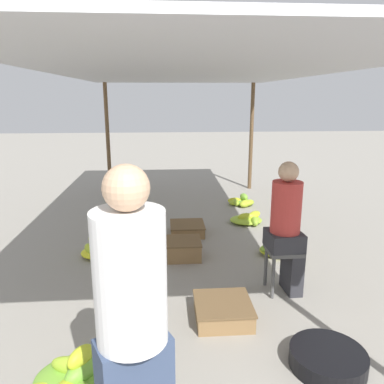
# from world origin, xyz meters

# --- Properties ---
(canopy_post_back_left) EXTENTS (0.08, 0.08, 2.26)m
(canopy_post_back_left) POSITION_xyz_m (-1.52, 6.70, 1.13)
(canopy_post_back_left) COLOR brown
(canopy_post_back_left) RESTS_ON ground
(canopy_post_back_right) EXTENTS (0.08, 0.08, 2.26)m
(canopy_post_back_right) POSITION_xyz_m (1.52, 6.70, 1.13)
(canopy_post_back_right) COLOR brown
(canopy_post_back_right) RESTS_ON ground
(canopy_tarp) EXTENTS (3.45, 6.80, 0.04)m
(canopy_tarp) POSITION_xyz_m (0.00, 3.50, 2.28)
(canopy_tarp) COLOR #B2B2B7
(canopy_tarp) RESTS_ON canopy_post_front_left
(vendor_foreground) EXTENTS (0.48, 0.48, 1.70)m
(vendor_foreground) POSITION_xyz_m (-0.52, 0.42, 0.88)
(vendor_foreground) COLOR #384766
(vendor_foreground) RESTS_ON ground
(stool) EXTENTS (0.34, 0.34, 0.48)m
(stool) POSITION_xyz_m (0.85, 2.22, 0.38)
(stool) COLOR #4C4C4C
(stool) RESTS_ON ground
(vendor_seated) EXTENTS (0.36, 0.36, 1.38)m
(vendor_seated) POSITION_xyz_m (0.88, 2.22, 0.73)
(vendor_seated) COLOR #2D2D33
(vendor_seated) RESTS_ON ground
(basin_black) EXTENTS (0.57, 0.57, 0.14)m
(basin_black) POSITION_xyz_m (0.86, 1.07, 0.07)
(basin_black) COLOR black
(basin_black) RESTS_ON ground
(banana_pile_left_0) EXTENTS (0.51, 0.48, 0.24)m
(banana_pile_left_0) POSITION_xyz_m (-1.18, 3.29, 0.09)
(banana_pile_left_0) COLOR #72B238
(banana_pile_left_0) RESTS_ON ground
(banana_pile_left_1) EXTENTS (0.62, 0.71, 0.30)m
(banana_pile_left_1) POSITION_xyz_m (-0.99, 1.01, 0.08)
(banana_pile_left_1) COLOR yellow
(banana_pile_left_1) RESTS_ON ground
(banana_pile_left_2) EXTENTS (0.62, 0.50, 0.17)m
(banana_pile_left_2) POSITION_xyz_m (-1.12, 5.75, 0.06)
(banana_pile_left_2) COLOR yellow
(banana_pile_left_2) RESTS_ON ground
(banana_pile_left_3) EXTENTS (0.40, 0.40, 0.31)m
(banana_pile_left_3) POSITION_xyz_m (-1.07, 5.08, 0.11)
(banana_pile_left_3) COLOR #8EBD33
(banana_pile_left_3) RESTS_ON ground
(banana_pile_right_0) EXTENTS (0.53, 0.47, 0.22)m
(banana_pile_right_0) POSITION_xyz_m (1.07, 5.39, 0.07)
(banana_pile_right_0) COLOR #79B536
(banana_pile_right_0) RESTS_ON ground
(banana_pile_right_1) EXTENTS (0.54, 0.54, 0.16)m
(banana_pile_right_1) POSITION_xyz_m (1.12, 3.15, 0.06)
(banana_pile_right_1) COLOR #B9CE2B
(banana_pile_right_1) RESTS_ON ground
(banana_pile_right_2) EXTENTS (0.57, 0.54, 0.18)m
(banana_pile_right_2) POSITION_xyz_m (0.98, 4.38, 0.07)
(banana_pile_right_2) COLOR #BDD02A
(banana_pile_right_2) RESTS_ON ground
(crate_near) EXTENTS (0.44, 0.44, 0.23)m
(crate_near) POSITION_xyz_m (-0.13, 3.14, 0.12)
(crate_near) COLOR olive
(crate_near) RESTS_ON ground
(crate_mid) EXTENTS (0.52, 0.52, 0.17)m
(crate_mid) POSITION_xyz_m (0.16, 1.75, 0.09)
(crate_mid) COLOR olive
(crate_mid) RESTS_ON ground
(crate_far) EXTENTS (0.50, 0.50, 0.16)m
(crate_far) POSITION_xyz_m (-0.03, 3.96, 0.08)
(crate_far) COLOR olive
(crate_far) RESTS_ON ground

